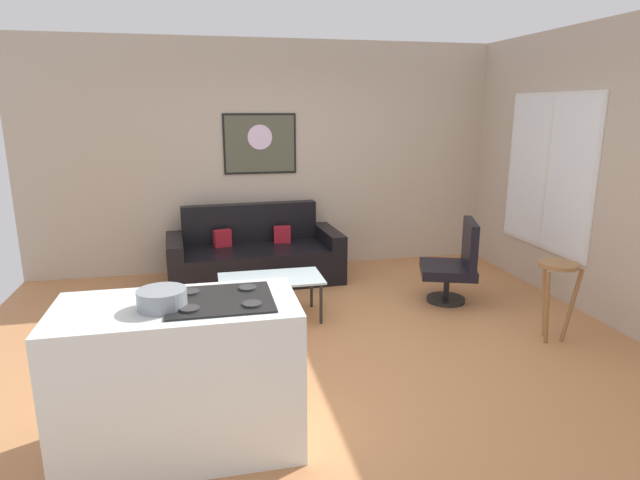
{
  "coord_description": "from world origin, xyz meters",
  "views": [
    {
      "loc": [
        -1.07,
        -4.18,
        2.0
      ],
      "look_at": [
        0.06,
        0.9,
        0.7
      ],
      "focal_mm": 29.79,
      "sensor_mm": 36.0,
      "label": 1
    }
  ],
  "objects_px": {
    "coffee_table": "(271,281)",
    "mixing_bowl": "(162,299)",
    "bar_stool": "(557,281)",
    "armchair": "(455,264)",
    "couch": "(255,257)",
    "wall_painting": "(260,144)"
  },
  "relations": [
    {
      "from": "coffee_table",
      "to": "mixing_bowl",
      "type": "height_order",
      "value": "mixing_bowl"
    },
    {
      "from": "coffee_table",
      "to": "bar_stool",
      "type": "distance_m",
      "value": 2.57
    },
    {
      "from": "coffee_table",
      "to": "armchair",
      "type": "relative_size",
      "value": 1.12
    },
    {
      "from": "armchair",
      "to": "mixing_bowl",
      "type": "bearing_deg",
      "value": -144.59
    },
    {
      "from": "armchair",
      "to": "mixing_bowl",
      "type": "xyz_separation_m",
      "value": [
        -2.78,
        -1.98,
        0.55
      ]
    },
    {
      "from": "armchair",
      "to": "bar_stool",
      "type": "xyz_separation_m",
      "value": [
        0.41,
        -1.07,
        0.13
      ]
    },
    {
      "from": "couch",
      "to": "mixing_bowl",
      "type": "xyz_separation_m",
      "value": [
        -0.81,
        -3.17,
        0.69
      ]
    },
    {
      "from": "couch",
      "to": "wall_painting",
      "type": "height_order",
      "value": "wall_painting"
    },
    {
      "from": "armchair",
      "to": "wall_painting",
      "type": "relative_size",
      "value": 0.99
    },
    {
      "from": "armchair",
      "to": "bar_stool",
      "type": "relative_size",
      "value": 1.24
    },
    {
      "from": "armchair",
      "to": "wall_painting",
      "type": "distance_m",
      "value": 2.74
    },
    {
      "from": "coffee_table",
      "to": "armchair",
      "type": "distance_m",
      "value": 1.94
    },
    {
      "from": "armchair",
      "to": "mixing_bowl",
      "type": "height_order",
      "value": "mixing_bowl"
    },
    {
      "from": "armchair",
      "to": "wall_painting",
      "type": "bearing_deg",
      "value": 137.28
    },
    {
      "from": "bar_stool",
      "to": "mixing_bowl",
      "type": "distance_m",
      "value": 3.35
    },
    {
      "from": "couch",
      "to": "armchair",
      "type": "relative_size",
      "value": 2.32
    },
    {
      "from": "couch",
      "to": "mixing_bowl",
      "type": "distance_m",
      "value": 3.34
    },
    {
      "from": "wall_painting",
      "to": "coffee_table",
      "type": "bearing_deg",
      "value": -93.87
    },
    {
      "from": "armchair",
      "to": "bar_stool",
      "type": "height_order",
      "value": "armchair"
    },
    {
      "from": "coffee_table",
      "to": "wall_painting",
      "type": "distance_m",
      "value": 2.11
    },
    {
      "from": "bar_stool",
      "to": "wall_painting",
      "type": "xyz_separation_m",
      "value": [
        -2.24,
        2.75,
        1.03
      ]
    },
    {
      "from": "couch",
      "to": "wall_painting",
      "type": "xyz_separation_m",
      "value": [
        0.15,
        0.5,
        1.29
      ]
    }
  ]
}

